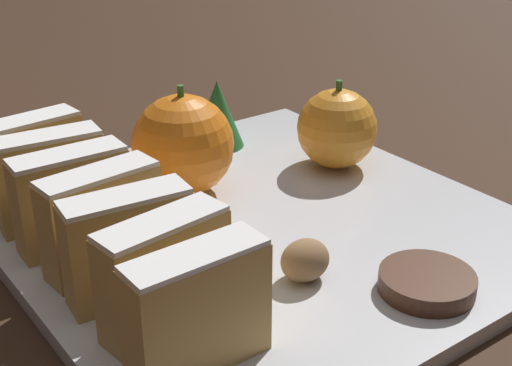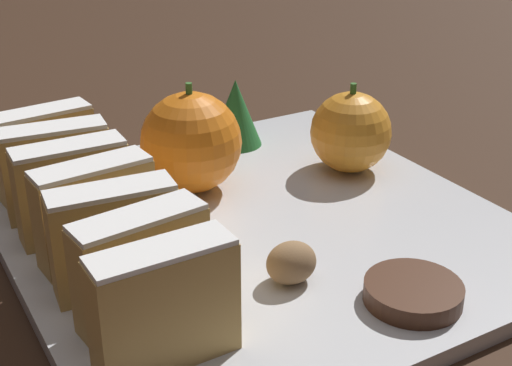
{
  "view_description": "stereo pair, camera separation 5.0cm",
  "coord_description": "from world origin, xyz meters",
  "views": [
    {
      "loc": [
        -0.27,
        -0.36,
        0.26
      ],
      "look_at": [
        0.0,
        0.0,
        0.04
      ],
      "focal_mm": 50.0,
      "sensor_mm": 36.0,
      "label": 1
    },
    {
      "loc": [
        -0.23,
        -0.39,
        0.26
      ],
      "look_at": [
        0.0,
        0.0,
        0.04
      ],
      "focal_mm": 50.0,
      "sensor_mm": 36.0,
      "label": 2
    }
  ],
  "objects": [
    {
      "name": "stollen_slice_third",
      "position": [
        -0.11,
        -0.03,
        0.05
      ],
      "size": [
        0.08,
        0.03,
        0.07
      ],
      "color": "tan",
      "rests_on": "serving_platter"
    },
    {
      "name": "orange_far",
      "position": [
        0.11,
        0.04,
        0.05
      ],
      "size": [
        0.07,
        0.07,
        0.07
      ],
      "color": "orange",
      "rests_on": "serving_platter"
    },
    {
      "name": "stollen_slice_sixth",
      "position": [
        -0.12,
        0.08,
        0.05
      ],
      "size": [
        0.08,
        0.03,
        0.07
      ],
      "color": "tan",
      "rests_on": "serving_platter"
    },
    {
      "name": "serving_platter",
      "position": [
        0.0,
        0.0,
        0.01
      ],
      "size": [
        0.34,
        0.35,
        0.01
      ],
      "color": "silver",
      "rests_on": "ground_plane"
    },
    {
      "name": "walnut",
      "position": [
        -0.02,
        -0.08,
        0.03
      ],
      "size": [
        0.03,
        0.03,
        0.03
      ],
      "color": "#8E6B47",
      "rests_on": "serving_platter"
    },
    {
      "name": "stollen_slice_fifth",
      "position": [
        -0.12,
        0.05,
        0.05
      ],
      "size": [
        0.08,
        0.03,
        0.07
      ],
      "color": "tan",
      "rests_on": "serving_platter"
    },
    {
      "name": "ground_plane",
      "position": [
        0.0,
        0.0,
        0.0
      ],
      "size": [
        6.0,
        6.0,
        0.0
      ],
      "primitive_type": "plane",
      "color": "#382316"
    },
    {
      "name": "stollen_slice_front",
      "position": [
        -0.12,
        -0.11,
        0.05
      ],
      "size": [
        0.08,
        0.03,
        0.07
      ],
      "color": "tan",
      "rests_on": "serving_platter"
    },
    {
      "name": "evergreen_sprig",
      "position": [
        0.06,
        0.14,
        0.04
      ],
      "size": [
        0.05,
        0.05,
        0.06
      ],
      "color": "#23662D",
      "rests_on": "serving_platter"
    },
    {
      "name": "stollen_slice_back",
      "position": [
        -0.11,
        0.12,
        0.05
      ],
      "size": [
        0.08,
        0.03,
        0.07
      ],
      "color": "tan",
      "rests_on": "serving_platter"
    },
    {
      "name": "stollen_slice_fourth",
      "position": [
        -0.11,
        0.01,
        0.05
      ],
      "size": [
        0.08,
        0.03,
        0.07
      ],
      "color": "tan",
      "rests_on": "serving_platter"
    },
    {
      "name": "stollen_slice_second",
      "position": [
        -0.11,
        -0.07,
        0.05
      ],
      "size": [
        0.08,
        0.03,
        0.07
      ],
      "color": "tan",
      "rests_on": "serving_platter"
    },
    {
      "name": "orange_near",
      "position": [
        -0.02,
        0.07,
        0.05
      ],
      "size": [
        0.08,
        0.08,
        0.09
      ],
      "color": "orange",
      "rests_on": "serving_platter"
    },
    {
      "name": "chocolate_cookie",
      "position": [
        0.03,
        -0.13,
        0.02
      ],
      "size": [
        0.06,
        0.06,
        0.01
      ],
      "color": "#472819",
      "rests_on": "serving_platter"
    }
  ]
}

